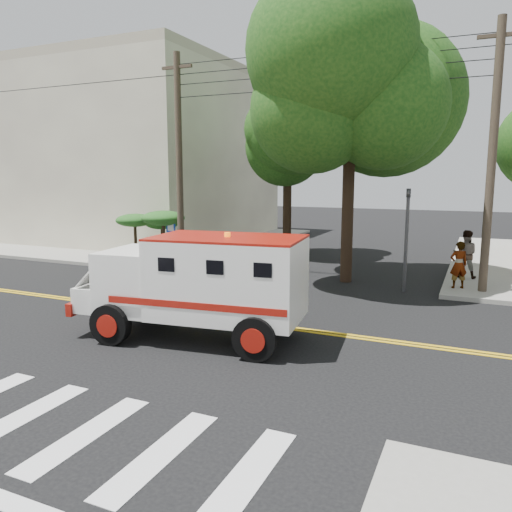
% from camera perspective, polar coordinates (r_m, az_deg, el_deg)
% --- Properties ---
extents(ground, '(100.00, 100.00, 0.00)m').
position_cam_1_polar(ground, '(14.10, -2.33, -7.45)').
color(ground, black).
rests_on(ground, ground).
extents(sidewalk_nw, '(17.00, 17.00, 0.15)m').
position_cam_1_polar(sidewalk_nw, '(32.44, -13.13, 1.93)').
color(sidewalk_nw, gray).
rests_on(sidewalk_nw, ground).
extents(building_left, '(16.00, 14.00, 10.00)m').
position_cam_1_polar(building_left, '(34.62, -14.61, 10.74)').
color(building_left, '#B3A892').
rests_on(building_left, sidewalk_nw).
extents(utility_pole_left, '(0.28, 0.28, 9.00)m').
position_cam_1_polar(utility_pole_left, '(21.51, -8.76, 10.32)').
color(utility_pole_left, '#382D23').
rests_on(utility_pole_left, ground).
extents(utility_pole_right, '(0.28, 0.28, 9.00)m').
position_cam_1_polar(utility_pole_right, '(18.29, 25.34, 9.77)').
color(utility_pole_right, '#382D23').
rests_on(utility_pole_right, ground).
extents(tree_main, '(6.08, 5.70, 9.85)m').
position_cam_1_polar(tree_main, '(19.01, 11.97, 18.57)').
color(tree_main, black).
rests_on(tree_main, ground).
extents(tree_left, '(4.48, 4.20, 7.70)m').
position_cam_1_polar(tree_left, '(25.47, 4.17, 12.98)').
color(tree_left, black).
rests_on(tree_left, ground).
extents(traffic_signal, '(0.15, 0.18, 3.60)m').
position_cam_1_polar(traffic_signal, '(17.92, 16.86, 3.00)').
color(traffic_signal, '#3F3F42').
rests_on(traffic_signal, ground).
extents(accessibility_sign, '(0.45, 0.10, 2.02)m').
position_cam_1_polar(accessibility_sign, '(22.14, -9.63, 2.13)').
color(accessibility_sign, '#3F3F42').
rests_on(accessibility_sign, ground).
extents(palm_planter, '(3.52, 2.63, 2.36)m').
position_cam_1_polar(palm_planter, '(23.18, -11.58, 3.09)').
color(palm_planter, '#1E3314').
rests_on(palm_planter, sidewalk_nw).
extents(armored_truck, '(5.92, 2.87, 2.60)m').
position_cam_1_polar(armored_truck, '(12.32, -6.47, -2.84)').
color(armored_truck, white).
rests_on(armored_truck, ground).
extents(pedestrian_a, '(0.71, 0.61, 1.65)m').
position_cam_1_polar(pedestrian_a, '(18.66, 22.14, -0.94)').
color(pedestrian_a, gray).
rests_on(pedestrian_a, sidewalk_ne).
extents(pedestrian_b, '(0.92, 0.73, 1.84)m').
position_cam_1_polar(pedestrian_b, '(20.64, 22.80, 0.20)').
color(pedestrian_b, gray).
rests_on(pedestrian_b, sidewalk_ne).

